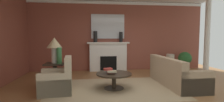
# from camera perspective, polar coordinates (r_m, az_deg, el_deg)

# --- Properties ---
(ground_plane) EXTENTS (9.58, 9.58, 0.00)m
(ground_plane) POSITION_cam_1_polar(r_m,az_deg,el_deg) (4.96, 5.99, -12.46)
(ground_plane) COLOR olive
(wall_fireplace) EXTENTS (7.97, 0.12, 3.03)m
(wall_fireplace) POSITION_cam_1_polar(r_m,az_deg,el_deg) (7.57, 1.17, 5.03)
(wall_fireplace) COLOR brown
(wall_fireplace) RESTS_ON ground_plane
(crown_moulding) EXTENTS (7.97, 0.08, 0.12)m
(crown_moulding) POSITION_cam_1_polar(r_m,az_deg,el_deg) (7.64, 1.28, 15.84)
(crown_moulding) COLOR white
(area_rug) EXTENTS (3.58, 2.32, 0.01)m
(area_rug) POSITION_cam_1_polar(r_m,az_deg,el_deg) (4.92, 0.67, -12.50)
(area_rug) COLOR tan
(area_rug) RESTS_ON ground_plane
(fireplace) EXTENTS (1.80, 0.35, 1.25)m
(fireplace) POSITION_cam_1_polar(r_m,az_deg,el_deg) (7.37, -1.29, -2.14)
(fireplace) COLOR white
(fireplace) RESTS_ON ground_plane
(mantel_mirror) EXTENTS (1.45, 0.04, 1.05)m
(mantel_mirror) POSITION_cam_1_polar(r_m,az_deg,el_deg) (7.45, -1.40, 8.23)
(mantel_mirror) COLOR silver
(sofa) EXTENTS (0.93, 2.11, 0.85)m
(sofa) POSITION_cam_1_polar(r_m,az_deg,el_deg) (5.57, 20.40, -7.67)
(sofa) COLOR tan
(sofa) RESTS_ON ground_plane
(armchair_near_window) EXTENTS (0.88, 0.88, 0.95)m
(armchair_near_window) POSITION_cam_1_polar(r_m,az_deg,el_deg) (4.71, -17.80, -9.71)
(armchair_near_window) COLOR #C1B293
(armchair_near_window) RESTS_ON ground_plane
(coffee_table) EXTENTS (1.00, 1.00, 0.45)m
(coffee_table) POSITION_cam_1_polar(r_m,az_deg,el_deg) (4.84, 0.67, -8.77)
(coffee_table) COLOR #2D2319
(coffee_table) RESTS_ON ground_plane
(side_table) EXTENTS (0.56, 0.56, 0.70)m
(side_table) POSITION_cam_1_polar(r_m,az_deg,el_deg) (5.33, -18.56, -7.05)
(side_table) COLOR #2D2319
(side_table) RESTS_ON ground_plane
(table_lamp) EXTENTS (0.44, 0.44, 0.75)m
(table_lamp) POSITION_cam_1_polar(r_m,az_deg,el_deg) (5.23, -18.78, 1.84)
(table_lamp) COLOR beige
(table_lamp) RESTS_ON side_table
(vase_mantel_left) EXTENTS (0.17, 0.17, 0.47)m
(vase_mantel_left) POSITION_cam_1_polar(r_m,az_deg,el_deg) (7.23, -5.62, 4.81)
(vase_mantel_left) COLOR black
(vase_mantel_left) RESTS_ON fireplace
(vase_on_side_table) EXTENTS (0.15, 0.15, 0.47)m
(vase_on_side_table) POSITION_cam_1_polar(r_m,az_deg,el_deg) (5.10, -17.32, -1.45)
(vase_on_side_table) COLOR #33703D
(vase_on_side_table) RESTS_ON side_table
(vase_mantel_right) EXTENTS (0.15, 0.15, 0.44)m
(vase_mantel_right) POSITION_cam_1_polar(r_m,az_deg,el_deg) (7.35, 3.02, 4.71)
(vase_mantel_right) COLOR black
(vase_mantel_right) RESTS_ON fireplace
(vase_tall_corner) EXTENTS (0.34, 0.34, 0.73)m
(vase_tall_corner) POSITION_cam_1_polar(r_m,az_deg,el_deg) (7.85, 18.95, -3.64)
(vase_tall_corner) COLOR beige
(vase_tall_corner) RESTS_ON ground_plane
(book_red_cover) EXTENTS (0.22, 0.18, 0.04)m
(book_red_cover) POSITION_cam_1_polar(r_m,az_deg,el_deg) (4.81, -0.44, -7.19)
(book_red_cover) COLOR maroon
(book_red_cover) RESTS_ON coffee_table
(book_art_folio) EXTENTS (0.25, 0.16, 0.05)m
(book_art_folio) POSITION_cam_1_polar(r_m,az_deg,el_deg) (4.69, -0.05, -6.95)
(book_art_folio) COLOR tan
(book_art_folio) RESTS_ON coffee_table
(book_small_novel) EXTENTS (0.26, 0.20, 0.06)m
(book_small_novel) POSITION_cam_1_polar(r_m,az_deg,el_deg) (4.78, -1.39, -6.10)
(book_small_novel) COLOR maroon
(book_small_novel) RESTS_ON coffee_table
(potted_plant) EXTENTS (0.56, 0.56, 0.83)m
(potted_plant) POSITION_cam_1_polar(r_m,az_deg,el_deg) (8.00, 23.26, -2.69)
(potted_plant) COLOR #A8754C
(potted_plant) RESTS_ON ground_plane
(column_white) EXTENTS (0.20, 0.20, 3.03)m
(column_white) POSITION_cam_1_polar(r_m,az_deg,el_deg) (7.52, 29.35, 4.45)
(column_white) COLOR white
(column_white) RESTS_ON ground_plane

